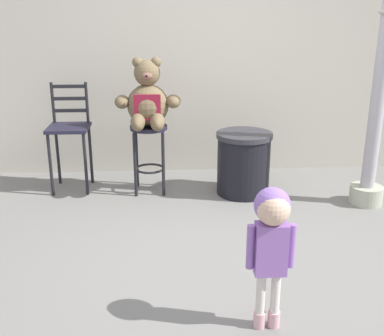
% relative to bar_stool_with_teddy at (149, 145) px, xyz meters
% --- Properties ---
extents(ground_plane, '(24.00, 24.00, 0.00)m').
position_rel_bar_stool_with_teddy_xyz_m(ground_plane, '(0.68, -1.46, -0.51)').
color(ground_plane, slate).
extents(building_wall, '(7.83, 0.30, 3.03)m').
position_rel_bar_stool_with_teddy_xyz_m(building_wall, '(0.68, 0.81, 1.01)').
color(building_wall, beige).
rests_on(building_wall, ground_plane).
extents(bar_stool_with_teddy, '(0.38, 0.38, 0.71)m').
position_rel_bar_stool_with_teddy_xyz_m(bar_stool_with_teddy, '(0.00, 0.00, 0.00)').
color(bar_stool_with_teddy, '#1F1E2F').
rests_on(bar_stool_with_teddy, ground_plane).
extents(teddy_bear, '(0.65, 0.59, 0.69)m').
position_rel_bar_stool_with_teddy_xyz_m(teddy_bear, '(-0.00, -0.03, 0.45)').
color(teddy_bear, brown).
rests_on(teddy_bear, bar_stool_with_teddy).
extents(child_walking, '(0.28, 0.23, 0.90)m').
position_rel_bar_stool_with_teddy_xyz_m(child_walking, '(0.77, -2.31, 0.14)').
color(child_walking, '#D6A4AB').
rests_on(child_walking, ground_plane).
extents(trash_bin, '(0.57, 0.57, 0.65)m').
position_rel_bar_stool_with_teddy_xyz_m(trash_bin, '(0.97, -0.12, -0.18)').
color(trash_bin, black).
rests_on(trash_bin, ground_plane).
extents(lamppost, '(0.32, 0.32, 3.15)m').
position_rel_bar_stool_with_teddy_xyz_m(lamppost, '(2.15, -0.46, 0.77)').
color(lamppost, '#A8AC93').
rests_on(lamppost, ground_plane).
extents(bar_chair_empty, '(0.42, 0.42, 1.12)m').
position_rel_bar_stool_with_teddy_xyz_m(bar_chair_empty, '(-0.83, 0.13, 0.12)').
color(bar_chair_empty, '#1F1E2F').
rests_on(bar_chair_empty, ground_plane).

